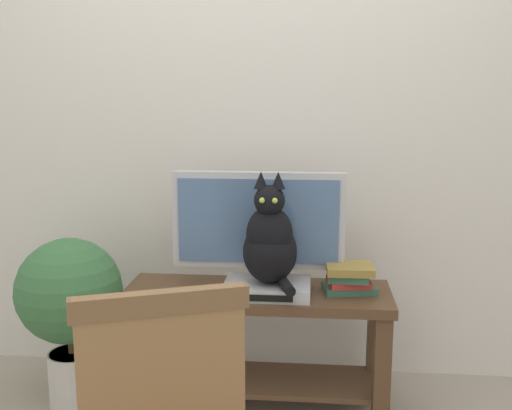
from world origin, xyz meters
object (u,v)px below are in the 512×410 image
(tv, at_px, (258,226))
(potted_plant, at_px, (70,301))
(media_box, at_px, (270,288))
(cat, at_px, (270,242))
(tv_stand, at_px, (257,328))
(book_stack, at_px, (349,278))

(tv, height_order, potted_plant, tv)
(media_box, height_order, cat, cat)
(media_box, bearing_deg, potted_plant, -177.73)
(tv_stand, distance_m, media_box, 0.22)
(tv, xyz_separation_m, book_stack, (0.40, -0.05, -0.21))
(tv, bearing_deg, media_box, -60.86)
(media_box, xyz_separation_m, cat, (0.00, -0.01, 0.21))
(tv_stand, bearing_deg, tv, 89.97)
(tv, height_order, media_box, tv)
(cat, bearing_deg, media_box, 94.07)
(tv_stand, distance_m, cat, 0.42)
(cat, bearing_deg, tv, 116.57)
(cat, relative_size, potted_plant, 0.63)
(tv_stand, height_order, cat, cat)
(book_stack, bearing_deg, tv_stand, -179.27)
(tv, relative_size, potted_plant, 0.98)
(tv, xyz_separation_m, potted_plant, (-0.83, -0.14, -0.33))
(tv_stand, bearing_deg, book_stack, 0.73)
(tv, bearing_deg, potted_plant, -170.20)
(tv, relative_size, media_box, 2.19)
(tv, bearing_deg, tv_stand, -90.03)
(cat, bearing_deg, potted_plant, -178.66)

